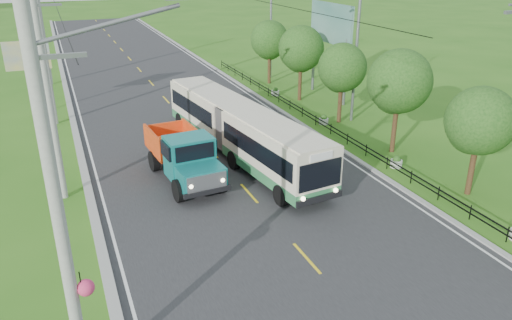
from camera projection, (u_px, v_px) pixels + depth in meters
ground at (307, 258)px, 19.04m from camera, size 240.00×240.00×0.00m
road at (178, 114)px, 36.13m from camera, size 14.00×120.00×0.02m
curb_left at (74, 125)px, 33.59m from camera, size 0.40×120.00×0.15m
curb_right at (269, 103)px, 38.61m from camera, size 0.30×120.00×0.10m
edge_line_left at (82, 125)px, 33.80m from camera, size 0.12×120.00×0.00m
edge_line_right at (263, 104)px, 38.45m from camera, size 0.12×120.00×0.00m
centre_dash at (307, 258)px, 19.03m from camera, size 0.12×2.20×0.00m
railing_right at (316, 121)px, 33.68m from camera, size 0.04×40.00×0.60m
pole_nearest at (62, 223)px, 11.70m from camera, size 3.51×0.44×10.00m
pole_near at (49, 93)px, 21.89m from camera, size 3.51×0.32×10.00m
pole_mid at (45, 48)px, 32.14m from camera, size 3.51×0.32×10.00m
pole_far at (42, 25)px, 42.40m from camera, size 3.51×0.32×10.00m
tree_second at (478, 124)px, 22.96m from camera, size 3.18×3.26×5.30m
tree_third at (398, 84)px, 27.91m from camera, size 3.60×3.62×6.00m
tree_fourth at (342, 70)px, 33.19m from camera, size 3.24×3.31×5.40m
tree_fifth at (301, 51)px, 38.21m from camera, size 3.48×3.52×5.80m
tree_back at (269, 41)px, 43.42m from camera, size 3.30×3.36×5.50m
streetlight_mid at (354, 50)px, 32.84m from camera, size 3.02×0.20×9.07m
streetlight_far at (269, 24)px, 44.80m from camera, size 3.02×0.20×9.07m
planter_near at (396, 162)px, 27.06m from camera, size 0.64×0.64×0.67m
planter_mid at (324, 120)px, 33.90m from camera, size 0.64×0.64×0.67m
planter_far at (275, 92)px, 40.73m from camera, size 0.64×0.64×0.67m
billboard_left at (28, 60)px, 34.75m from camera, size 3.00×0.20×5.20m
billboard_right at (331, 29)px, 38.37m from camera, size 0.24×6.00×7.30m
bus at (240, 127)px, 27.90m from camera, size 4.28×15.44×2.95m
dump_truck at (184, 153)px, 25.07m from camera, size 2.88×6.40×2.62m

